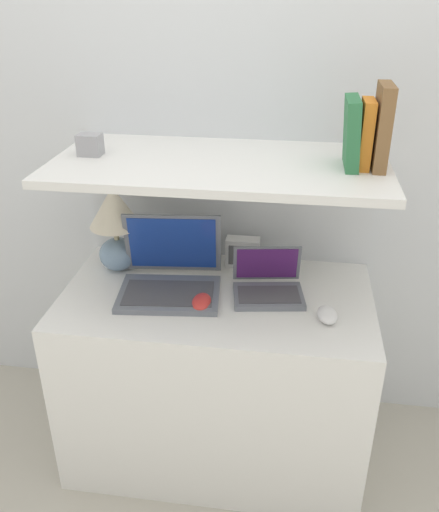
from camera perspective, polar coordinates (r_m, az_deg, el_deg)
ground_plane at (r=2.21m, az=-1.58°, el=-24.89°), size 12.00×12.00×0.00m
wall_back at (r=2.11m, az=1.22°, el=12.33°), size 6.00×0.05×2.40m
desk at (r=2.16m, az=-0.28°, el=-12.38°), size 1.11×0.62×0.73m
back_riser at (r=2.30m, az=0.93°, el=-2.84°), size 1.11×0.04×1.18m
shelf at (r=1.82m, az=-0.01°, el=9.58°), size 1.11×0.56×0.03m
table_lamp at (r=2.07m, az=-10.93°, el=3.53°), size 0.19×0.19×0.34m
laptop_large at (r=1.96m, az=-5.20°, el=-2.17°), size 0.38×0.33×0.26m
laptop_small at (r=1.94m, az=5.13°, el=-3.15°), size 0.27×0.23×0.16m
computer_mouse at (r=1.87m, az=-1.90°, el=-4.87°), size 0.07×0.11×0.04m
second_mouse at (r=1.84m, az=11.28°, el=-6.09°), size 0.08×0.11×0.04m
router_box at (r=2.11m, az=2.46°, el=0.40°), size 0.13×0.06×0.12m
book_brown at (r=1.78m, az=16.72°, el=12.86°), size 0.04×0.16×0.26m
book_orange at (r=1.78m, az=15.14°, el=12.27°), size 0.04×0.12×0.21m
book_green at (r=1.78m, az=13.75°, el=12.46°), size 0.05×0.17×0.22m
shelf_gadget at (r=1.92m, az=-13.47°, el=11.33°), size 0.08×0.06×0.07m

